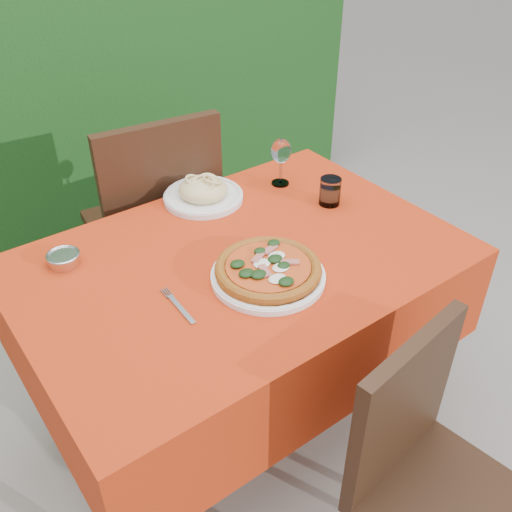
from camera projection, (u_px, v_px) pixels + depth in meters
ground at (243, 422)px, 2.08m from camera, size 60.00×60.00×0.00m
hedge at (40, 64)px, 2.56m from camera, size 3.20×0.55×1.78m
dining_table at (241, 296)px, 1.73m from camera, size 1.26×0.86×0.75m
chair_near at (426, 468)px, 1.38m from camera, size 0.43×0.43×0.84m
chair_far at (157, 218)px, 2.17m from camera, size 0.49×0.49×0.98m
pizza_plate at (268, 271)px, 1.54m from camera, size 0.31×0.31×0.06m
pasta_plate at (203, 192)px, 1.89m from camera, size 0.27×0.27×0.08m
water_glass at (330, 193)px, 1.86m from camera, size 0.07×0.07×0.09m
wine_glass at (281, 153)px, 1.93m from camera, size 0.07×0.07×0.17m
fork at (181, 309)px, 1.45m from camera, size 0.03×0.18×0.00m
steel_ramekin at (64, 260)px, 1.60m from camera, size 0.09×0.09×0.03m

